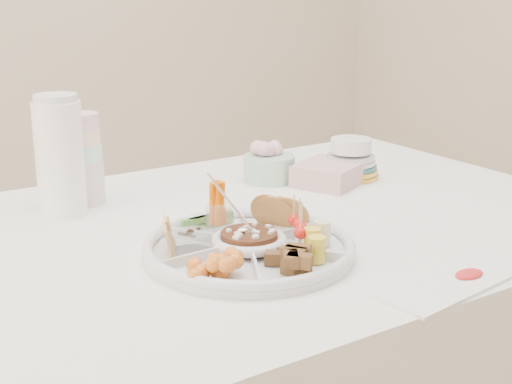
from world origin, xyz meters
TOP-DOWN VIEW (x-y plane):
  - dining_table at (0.00, 0.00)m, footprint 1.52×1.02m
  - party_tray at (-0.11, -0.16)m, footprint 0.40×0.40m
  - bean_dip at (-0.11, -0.16)m, footprint 0.11×0.11m
  - tortillas at (-0.00, -0.09)m, footprint 0.10×0.10m
  - carrot_cucumber at (-0.12, -0.03)m, footprint 0.10×0.10m
  - pita_raisins at (-0.23, -0.10)m, footprint 0.11×0.11m
  - cherries at (-0.22, -0.23)m, footprint 0.13×0.13m
  - granola_chunks at (-0.11, -0.29)m, footprint 0.11×0.11m
  - banana_tomato at (0.00, -0.22)m, footprint 0.11×0.11m
  - cup_stack at (-0.25, 0.31)m, footprint 0.10×0.10m
  - thermos at (-0.32, 0.27)m, footprint 0.13×0.13m
  - flower_bowl at (0.20, 0.24)m, footprint 0.13×0.13m
  - napkin_stack at (0.31, 0.14)m, footprint 0.20×0.19m
  - plate_stack at (0.39, 0.16)m, footprint 0.16×0.16m
  - placemat at (0.11, -0.45)m, footprint 0.32×0.14m

SIDE VIEW (x-z plane):
  - dining_table at x=0.00m, z-range 0.00..0.76m
  - placemat at x=0.11m, z-range 0.76..0.76m
  - party_tray at x=-0.11m, z-range 0.76..0.80m
  - napkin_stack at x=0.31m, z-range 0.76..0.81m
  - bean_dip at x=-0.11m, z-range 0.77..0.81m
  - cherries at x=-0.22m, z-range 0.77..0.82m
  - granola_chunks at x=-0.11m, z-range 0.77..0.82m
  - tortillas at x=0.00m, z-range 0.77..0.83m
  - pita_raisins at x=-0.23m, z-range 0.77..0.83m
  - plate_stack at x=0.39m, z-range 0.76..0.85m
  - flower_bowl at x=0.20m, z-range 0.76..0.86m
  - banana_tomato at x=0.00m, z-range 0.78..0.86m
  - carrot_cucumber at x=-0.12m, z-range 0.78..0.87m
  - cup_stack at x=-0.25m, z-range 0.76..0.98m
  - thermos at x=-0.32m, z-range 0.76..1.02m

